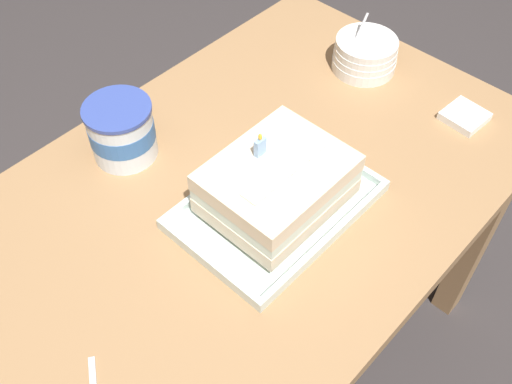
# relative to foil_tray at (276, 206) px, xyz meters

# --- Properties ---
(ground_plane) EXTENTS (8.00, 8.00, 0.00)m
(ground_plane) POSITION_rel_foil_tray_xyz_m (-0.03, 0.07, -0.74)
(ground_plane) COLOR #383333
(dining_table) EXTENTS (1.23, 0.75, 0.74)m
(dining_table) POSITION_rel_foil_tray_xyz_m (-0.03, 0.07, -0.11)
(dining_table) COLOR #9E754C
(dining_table) RESTS_ON ground_plane
(foil_tray) EXTENTS (0.36, 0.25, 0.02)m
(foil_tray) POSITION_rel_foil_tray_xyz_m (0.00, 0.00, 0.00)
(foil_tray) COLOR silver
(foil_tray) RESTS_ON dining_table
(birthday_cake) EXTENTS (0.24, 0.19, 0.14)m
(birthday_cake) POSITION_rel_foil_tray_xyz_m (-0.00, 0.00, 0.06)
(birthday_cake) COLOR beige
(birthday_cake) RESTS_ON foil_tray
(bowl_stack) EXTENTS (0.14, 0.14, 0.12)m
(bowl_stack) POSITION_rel_foil_tray_xyz_m (0.44, 0.13, 0.03)
(bowl_stack) COLOR white
(bowl_stack) RESTS_ON dining_table
(ice_cream_tub) EXTENTS (0.13, 0.13, 0.12)m
(ice_cream_tub) POSITION_rel_foil_tray_xyz_m (-0.10, 0.31, 0.05)
(ice_cream_tub) COLOR white
(ice_cream_tub) RESTS_ON dining_table
(napkin_pile) EXTENTS (0.09, 0.09, 0.02)m
(napkin_pile) POSITION_rel_foil_tray_xyz_m (0.45, -0.13, 0.00)
(napkin_pile) COLOR white
(napkin_pile) RESTS_ON dining_table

